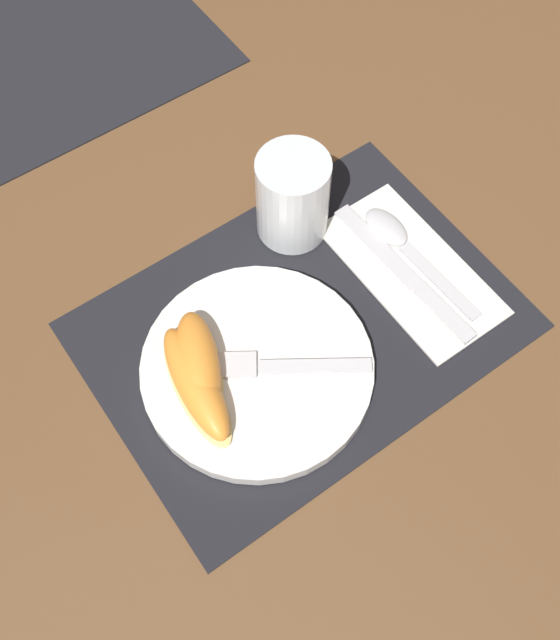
{
  "coord_description": "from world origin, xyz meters",
  "views": [
    {
      "loc": [
        -0.23,
        -0.28,
        0.68
      ],
      "look_at": [
        -0.02,
        0.01,
        0.02
      ],
      "focal_mm": 42.0,
      "sensor_mm": 36.0,
      "label": 1
    }
  ],
  "objects": [
    {
      "name": "plate",
      "position": [
        -0.07,
        -0.02,
        0.01
      ],
      "size": [
        0.23,
        0.23,
        0.02
      ],
      "color": "white",
      "rests_on": "placemat"
    },
    {
      "name": "napkin",
      "position": [
        0.13,
        -0.02,
        0.01
      ],
      "size": [
        0.11,
        0.21,
        0.0
      ],
      "color": "white",
      "rests_on": "placemat"
    },
    {
      "name": "placemat_far",
      "position": [
        -0.04,
        0.5,
        0.0
      ],
      "size": [
        0.43,
        0.31,
        0.0
      ],
      "color": "black",
      "rests_on": "ground_plane"
    },
    {
      "name": "placemat",
      "position": [
        0.0,
        0.0,
        0.0
      ],
      "size": [
        0.43,
        0.31,
        0.0
      ],
      "color": "black",
      "rests_on": "ground_plane"
    },
    {
      "name": "ground_plane",
      "position": [
        0.0,
        0.0,
        0.0
      ],
      "size": [
        3.0,
        3.0,
        0.0
      ],
      "primitive_type": "plane",
      "color": "brown"
    },
    {
      "name": "knife",
      "position": [
        0.12,
        -0.02,
        0.01
      ],
      "size": [
        0.02,
        0.21,
        0.01
      ],
      "color": "silver",
      "rests_on": "napkin"
    },
    {
      "name": "fork",
      "position": [
        -0.06,
        -0.03,
        0.02
      ],
      "size": [
        0.16,
        0.12,
        0.0
      ],
      "color": "silver",
      "rests_on": "plate"
    },
    {
      "name": "spoon",
      "position": [
        0.14,
        0.02,
        0.01
      ],
      "size": [
        0.04,
        0.17,
        0.01
      ],
      "color": "silver",
      "rests_on": "napkin"
    },
    {
      "name": "juice_glass",
      "position": [
        0.06,
        0.11,
        0.05
      ],
      "size": [
        0.08,
        0.08,
        0.1
      ],
      "color": "silver",
      "rests_on": "placemat"
    },
    {
      "name": "citrus_wedge_0",
      "position": [
        -0.12,
        0.01,
        0.04
      ],
      "size": [
        0.09,
        0.12,
        0.04
      ],
      "color": "#F4DB84",
      "rests_on": "plate"
    },
    {
      "name": "citrus_wedge_1",
      "position": [
        -0.13,
        -0.01,
        0.03
      ],
      "size": [
        0.06,
        0.14,
        0.03
      ],
      "color": "#F4DB84",
      "rests_on": "plate"
    }
  ]
}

